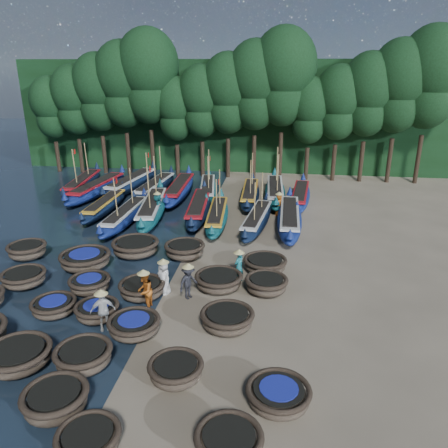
# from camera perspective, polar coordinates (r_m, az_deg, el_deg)

# --- Properties ---
(ground) EXTENTS (120.00, 120.00, 0.00)m
(ground) POSITION_cam_1_polar(r_m,az_deg,el_deg) (21.04, -6.69, -6.92)
(ground) COLOR gray
(ground) RESTS_ON ground
(foliage_wall) EXTENTS (40.00, 3.00, 10.00)m
(foliage_wall) POSITION_cam_1_polar(r_m,az_deg,el_deg) (42.15, 1.02, 13.93)
(foliage_wall) COLOR black
(foliage_wall) RESTS_ON ground
(coracle_2) EXTENTS (1.95, 1.95, 0.77)m
(coracle_2) POSITION_cam_1_polar(r_m,az_deg,el_deg) (14.35, -21.14, -20.65)
(coracle_2) COLOR brown
(coracle_2) RESTS_ON ground
(coracle_3) EXTENTS (1.85, 1.85, 0.65)m
(coracle_3) POSITION_cam_1_polar(r_m,az_deg,el_deg) (13.07, -17.28, -25.35)
(coracle_3) COLOR brown
(coracle_3) RESTS_ON ground
(coracle_4) EXTENTS (2.21, 2.21, 0.70)m
(coracle_4) POSITION_cam_1_polar(r_m,az_deg,el_deg) (12.50, 0.64, -26.63)
(coracle_4) COLOR brown
(coracle_4) RESTS_ON ground
(coracle_6) EXTENTS (2.40, 2.40, 0.74)m
(coracle_6) POSITION_cam_1_polar(r_m,az_deg,el_deg) (16.57, -25.29, -15.33)
(coracle_6) COLOR brown
(coracle_6) RESTS_ON ground
(coracle_7) EXTENTS (2.33, 2.33, 0.77)m
(coracle_7) POSITION_cam_1_polar(r_m,az_deg,el_deg) (15.76, -17.88, -16.13)
(coracle_7) COLOR brown
(coracle_7) RESTS_ON ground
(coracle_8) EXTENTS (1.81, 1.81, 0.69)m
(coracle_8) POSITION_cam_1_polar(r_m,az_deg,el_deg) (14.67, -6.32, -18.44)
(coracle_8) COLOR brown
(coracle_8) RESTS_ON ground
(coracle_9) EXTENTS (2.32, 2.32, 0.64)m
(coracle_9) POSITION_cam_1_polar(r_m,az_deg,el_deg) (13.87, 7.13, -21.28)
(coracle_9) COLOR brown
(coracle_9) RESTS_ON ground
(coracle_11) EXTENTS (2.02, 2.02, 0.64)m
(coracle_11) POSITION_cam_1_polar(r_m,az_deg,el_deg) (19.12, -21.34, -9.97)
(coracle_11) COLOR brown
(coracle_11) RESTS_ON ground
(coracle_12) EXTENTS (1.77, 1.77, 0.67)m
(coracle_12) POSITION_cam_1_polar(r_m,az_deg,el_deg) (18.23, -16.25, -10.81)
(coracle_12) COLOR brown
(coracle_12) RESTS_ON ground
(coracle_13) EXTENTS (2.03, 2.03, 0.69)m
(coracle_13) POSITION_cam_1_polar(r_m,az_deg,el_deg) (16.97, -11.66, -12.84)
(coracle_13) COLOR brown
(coracle_13) RESTS_ON ground
(coracle_14) EXTENTS (2.55, 2.55, 0.75)m
(coracle_14) POSITION_cam_1_polar(r_m,az_deg,el_deg) (16.96, 0.44, -12.28)
(coracle_14) COLOR brown
(coracle_14) RESTS_ON ground
(coracle_15) EXTENTS (2.31, 2.31, 0.70)m
(coracle_15) POSITION_cam_1_polar(r_m,az_deg,el_deg) (21.96, -24.70, -6.39)
(coracle_15) COLOR brown
(coracle_15) RESTS_ON ground
(coracle_16) EXTENTS (1.85, 1.85, 0.70)m
(coracle_16) POSITION_cam_1_polar(r_m,az_deg,el_deg) (20.33, -17.13, -7.47)
(coracle_16) COLOR brown
(coracle_16) RESTS_ON ground
(coracle_17) EXTENTS (2.14, 2.14, 0.72)m
(coracle_17) POSITION_cam_1_polar(r_m,az_deg,el_deg) (19.37, -10.67, -8.28)
(coracle_17) COLOR brown
(coracle_17) RESTS_ON ground
(coracle_18) EXTENTS (2.61, 2.61, 0.73)m
(coracle_18) POSITION_cam_1_polar(r_m,az_deg,el_deg) (19.69, -0.70, -7.39)
(coracle_18) COLOR brown
(coracle_18) RESTS_ON ground
(coracle_19) EXTENTS (1.93, 1.93, 0.74)m
(coracle_19) POSITION_cam_1_polar(r_m,az_deg,el_deg) (19.46, 5.56, -7.82)
(coracle_19) COLOR brown
(coracle_19) RESTS_ON ground
(coracle_20) EXTENTS (2.01, 2.01, 0.80)m
(coracle_20) POSITION_cam_1_polar(r_m,az_deg,el_deg) (24.88, -24.33, -3.12)
(coracle_20) COLOR brown
(coracle_20) RESTS_ON ground
(coracle_21) EXTENTS (2.51, 2.51, 0.82)m
(coracle_21) POSITION_cam_1_polar(r_m,az_deg,el_deg) (22.66, -17.68, -4.42)
(coracle_21) COLOR brown
(coracle_21) RESTS_ON ground
(coracle_22) EXTENTS (2.95, 2.95, 0.85)m
(coracle_22) POSITION_cam_1_polar(r_m,az_deg,el_deg) (23.46, -11.49, -2.95)
(coracle_22) COLOR brown
(coracle_22) RESTS_ON ground
(coracle_23) EXTENTS (2.49, 2.49, 0.81)m
(coracle_23) POSITION_cam_1_polar(r_m,az_deg,el_deg) (22.81, -5.15, -3.35)
(coracle_23) COLOR brown
(coracle_23) RESTS_ON ground
(coracle_24) EXTENTS (2.51, 2.51, 0.70)m
(coracle_24) POSITION_cam_1_polar(r_m,az_deg,el_deg) (21.40, 5.39, -5.20)
(coracle_24) COLOR brown
(coracle_24) RESTS_ON ground
(long_boat_2) EXTENTS (1.30, 7.44, 1.31)m
(long_boat_2) POSITION_cam_1_polar(r_m,az_deg,el_deg) (30.82, -15.31, 2.36)
(long_boat_2) COLOR #0E1734
(long_boat_2) RESTS_ON ground
(long_boat_3) EXTENTS (1.56, 7.92, 3.36)m
(long_boat_3) POSITION_cam_1_polar(r_m,az_deg,el_deg) (28.29, -12.78, 1.08)
(long_boat_3) COLOR navy
(long_boat_3) RESTS_ON ground
(long_boat_4) EXTENTS (2.82, 8.90, 3.82)m
(long_boat_4) POSITION_cam_1_polar(r_m,az_deg,el_deg) (29.19, -9.35, 2.05)
(long_boat_4) COLOR #0F5953
(long_boat_4) RESTS_ON ground
(long_boat_5) EXTENTS (2.17, 8.48, 1.50)m
(long_boat_5) POSITION_cam_1_polar(r_m,az_deg,el_deg) (29.00, -3.32, 2.09)
(long_boat_5) COLOR #0E1734
(long_boat_5) RESTS_ON ground
(long_boat_6) EXTENTS (1.86, 7.71, 3.28)m
(long_boat_6) POSITION_cam_1_polar(r_m,az_deg,el_deg) (27.57, -0.92, 1.06)
(long_boat_6) COLOR #0F5953
(long_boat_6) RESTS_ON ground
(long_boat_7) EXTENTS (2.21, 7.60, 3.25)m
(long_boat_7) POSITION_cam_1_polar(r_m,az_deg,el_deg) (27.03, 4.31, 0.59)
(long_boat_7) COLOR #0E1734
(long_boat_7) RESTS_ON ground
(long_boat_8) EXTENTS (1.56, 8.68, 1.53)m
(long_boat_8) POSITION_cam_1_polar(r_m,az_deg,el_deg) (27.29, 8.55, 0.76)
(long_boat_8) COLOR navy
(long_boat_8) RESTS_ON ground
(long_boat_9) EXTENTS (2.45, 8.54, 3.65)m
(long_boat_9) POSITION_cam_1_polar(r_m,az_deg,el_deg) (36.72, -18.00, 5.01)
(long_boat_9) COLOR #0E1734
(long_boat_9) RESTS_ON ground
(long_boat_10) EXTENTS (2.54, 8.87, 1.57)m
(long_boat_10) POSITION_cam_1_polar(r_m,az_deg,el_deg) (34.99, -16.22, 4.52)
(long_boat_10) COLOR navy
(long_boat_10) RESTS_ON ground
(long_boat_11) EXTENTS (2.81, 9.04, 1.61)m
(long_boat_11) POSITION_cam_1_polar(r_m,az_deg,el_deg) (35.84, -12.01, 5.26)
(long_boat_11) COLOR #0E1734
(long_boat_11) RESTS_ON ground
(long_boat_12) EXTENTS (2.14, 8.35, 3.56)m
(long_boat_12) POSITION_cam_1_polar(r_m,az_deg,el_deg) (34.45, -9.03, 4.78)
(long_boat_12) COLOR #0E1734
(long_boat_12) RESTS_ON ground
(long_boat_13) EXTENTS (1.85, 8.93, 1.57)m
(long_boat_13) POSITION_cam_1_polar(r_m,az_deg,el_deg) (33.45, -5.87, 4.53)
(long_boat_13) COLOR navy
(long_boat_13) RESTS_ON ground
(long_boat_14) EXTENTS (2.51, 7.90, 3.39)m
(long_boat_14) POSITION_cam_1_polar(r_m,az_deg,el_deg) (33.60, -2.15, 4.58)
(long_boat_14) COLOR #0F5953
(long_boat_14) RESTS_ON ground
(long_boat_15) EXTENTS (1.61, 8.00, 3.40)m
(long_boat_15) POSITION_cam_1_polar(r_m,az_deg,el_deg) (32.29, 3.39, 3.92)
(long_boat_15) COLOR #0E1734
(long_boat_15) RESTS_ON ground
(long_boat_16) EXTENTS (1.87, 8.75, 3.72)m
(long_boat_16) POSITION_cam_1_polar(r_m,az_deg,el_deg) (32.93, 6.68, 4.23)
(long_boat_16) COLOR #0F5953
(long_boat_16) RESTS_ON ground
(long_boat_17) EXTENTS (2.07, 7.98, 1.41)m
(long_boat_17) POSITION_cam_1_polar(r_m,az_deg,el_deg) (32.24, 9.90, 3.62)
(long_boat_17) COLOR navy
(long_boat_17) RESTS_ON ground
(fisherman_0) EXTENTS (0.91, 0.86, 1.76)m
(fisherman_0) POSITION_cam_1_polar(r_m,az_deg,el_deg) (19.33, -7.86, -6.72)
(fisherman_0) COLOR silver
(fisherman_0) RESTS_ON ground
(fisherman_1) EXTENTS (0.61, 0.66, 1.72)m
(fisherman_1) POSITION_cam_1_polar(r_m,az_deg,el_deg) (20.15, 1.96, -5.27)
(fisherman_1) COLOR #186267
(fisherman_1) RESTS_ON ground
(fisherman_2) EXTENTS (0.68, 0.85, 1.90)m
(fisherman_2) POSITION_cam_1_polar(r_m,az_deg,el_deg) (18.22, -10.34, -8.44)
(fisherman_2) COLOR #B35617
(fisherman_2) RESTS_ON ground
(fisherman_3) EXTENTS (1.03, 1.15, 1.74)m
(fisherman_3) POSITION_cam_1_polar(r_m,az_deg,el_deg) (18.85, -4.67, -7.44)
(fisherman_3) COLOR black
(fisherman_3) RESTS_ON ground
(fisherman_4) EXTENTS (1.01, 0.77, 1.79)m
(fisherman_4) POSITION_cam_1_polar(r_m,az_deg,el_deg) (17.30, -15.57, -10.68)
(fisherman_4) COLOR silver
(fisherman_4) RESTS_ON ground
(fisherman_5) EXTENTS (0.83, 1.69, 1.94)m
(fisherman_5) POSITION_cam_1_polar(r_m,az_deg,el_deg) (28.73, -8.63, 2.42)
(fisherman_5) COLOR #186267
(fisherman_5) RESTS_ON ground
(fisherman_6) EXTENTS (0.64, 0.83, 1.72)m
(fisherman_6) POSITION_cam_1_polar(r_m,az_deg,el_deg) (29.32, 7.19, 2.70)
(fisherman_6) COLOR #B35617
(fisherman_6) RESTS_ON ground
(tree_0) EXTENTS (3.68, 3.68, 8.68)m
(tree_0) POSITION_cam_1_polar(r_m,az_deg,el_deg) (43.62, -21.63, 14.07)
(tree_0) COLOR black
(tree_0) RESTS_ON ground
(tree_1) EXTENTS (4.09, 4.09, 9.65)m
(tree_1) POSITION_cam_1_polar(r_m,az_deg,el_deg) (42.52, -18.94, 15.19)
(tree_1) COLOR black
(tree_1) RESTS_ON ground
(tree_2) EXTENTS (4.51, 4.51, 10.63)m
(tree_2) POSITION_cam_1_polar(r_m,az_deg,el_deg) (41.52, -16.09, 16.32)
(tree_2) COLOR black
(tree_2) RESTS_ON ground
(tree_3) EXTENTS (4.92, 4.92, 11.60)m
(tree_3) POSITION_cam_1_polar(r_m,az_deg,el_deg) (40.64, -13.06, 17.46)
(tree_3) COLOR black
(tree_3) RESTS_ON ground
(tree_4) EXTENTS (5.34, 5.34, 12.58)m
(tree_4) POSITION_cam_1_polar(r_m,az_deg,el_deg) (39.89, -9.87, 18.60)
(tree_4) COLOR black
(tree_4) RESTS_ON ground
(tree_5) EXTENTS (3.68, 3.68, 8.68)m
(tree_5) POSITION_cam_1_polar(r_m,az_deg,el_deg) (39.42, -6.33, 14.81)
(tree_5) COLOR black
(tree_5) RESTS_ON ground
(tree_6) EXTENTS (4.09, 4.09, 9.65)m
(tree_6) POSITION_cam_1_polar(r_m,az_deg,el_deg) (38.88, -2.95, 15.83)
(tree_6) COLOR black
(tree_6) RESTS_ON ground
(tree_7) EXTENTS (4.51, 4.51, 10.63)m
(tree_7) POSITION_cam_1_polar(r_m,az_deg,el_deg) (38.48, 0.55, 16.82)
(tree_7) COLOR black
(tree_7) RESTS_ON ground
(tree_8) EXTENTS (4.92, 4.92, 11.60)m
(tree_8) POSITION_cam_1_polar(r_m,az_deg,el_deg) (38.23, 4.15, 17.76)
(tree_8) COLOR black
(tree_8) RESTS_ON ground
(tree_9) EXTENTS (5.34, 5.34, 12.58)m
(tree_9) POSITION_cam_1_polar(r_m,az_deg,el_deg) (38.13, 7.81, 18.65)
(tree_9) COLOR black
(tree_9) RESTS_ON ground
(tree_10) EXTENTS (3.68, 3.68, 8.68)m
(tree_10) POSITION_cam_1_polar(r_m,az_deg,el_deg) (38.34, 11.17, 14.42)
(tree_10) COLOR black
(tree_10) RESTS_ON ground
(tree_11) EXTENTS (4.09, 4.09, 9.65)m
(tree_11) POSITION_cam_1_polar(r_m,az_deg,el_deg) (38.48, 14.78, 15.18)
(tree_11) COLOR black
(tree_11) RESTS_ON ground
(tree_12) EXTENTS (4.51, 4.51, 10.63)m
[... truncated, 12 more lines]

